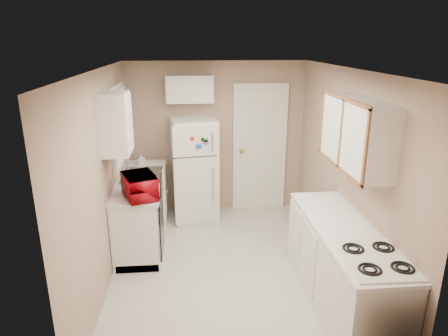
{
  "coord_description": "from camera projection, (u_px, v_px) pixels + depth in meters",
  "views": [
    {
      "loc": [
        -0.43,
        -4.29,
        2.7
      ],
      "look_at": [
        0.0,
        0.5,
        1.15
      ],
      "focal_mm": 32.0,
      "sensor_mm": 36.0,
      "label": 1
    }
  ],
  "objects": [
    {
      "name": "floor",
      "position": [
        228.0,
        269.0,
        4.93
      ],
      "size": [
        3.8,
        3.8,
        0.0
      ],
      "primitive_type": "plane",
      "color": "beige",
      "rests_on": "ground"
    },
    {
      "name": "ceiling",
      "position": [
        228.0,
        70.0,
        4.19
      ],
      "size": [
        3.8,
        3.8,
        0.0
      ],
      "primitive_type": "plane",
      "color": "white",
      "rests_on": "floor"
    },
    {
      "name": "wall_left",
      "position": [
        103.0,
        181.0,
        4.44
      ],
      "size": [
        3.8,
        3.8,
        0.0
      ],
      "primitive_type": "plane",
      "color": "tan",
      "rests_on": "floor"
    },
    {
      "name": "wall_right",
      "position": [
        346.0,
        174.0,
        4.68
      ],
      "size": [
        3.8,
        3.8,
        0.0
      ],
      "primitive_type": "plane",
      "color": "tan",
      "rests_on": "floor"
    },
    {
      "name": "wall_back",
      "position": [
        216.0,
        138.0,
        6.36
      ],
      "size": [
        2.8,
        2.8,
        0.0
      ],
      "primitive_type": "plane",
      "color": "tan",
      "rests_on": "floor"
    },
    {
      "name": "wall_front",
      "position": [
        255.0,
        267.0,
        2.76
      ],
      "size": [
        2.8,
        2.8,
        0.0
      ],
      "primitive_type": "plane",
      "color": "tan",
      "rests_on": "floor"
    },
    {
      "name": "left_counter",
      "position": [
        143.0,
        209.0,
        5.55
      ],
      "size": [
        0.6,
        1.8,
        0.9
      ],
      "primitive_type": "cube",
      "color": "silver",
      "rests_on": "floor"
    },
    {
      "name": "dishwasher",
      "position": [
        161.0,
        225.0,
        4.99
      ],
      "size": [
        0.03,
        0.58,
        0.72
      ],
      "primitive_type": "cube",
      "color": "black",
      "rests_on": "floor"
    },
    {
      "name": "sink",
      "position": [
        142.0,
        178.0,
        5.57
      ],
      "size": [
        0.54,
        0.74,
        0.16
      ],
      "primitive_type": "cube",
      "color": "gray",
      "rests_on": "left_counter"
    },
    {
      "name": "microwave",
      "position": [
        140.0,
        185.0,
        4.73
      ],
      "size": [
        0.58,
        0.45,
        0.34
      ],
      "primitive_type": "imported",
      "rotation": [
        0.0,
        0.0,
        1.94
      ],
      "color": "#9D020C",
      "rests_on": "left_counter"
    },
    {
      "name": "soap_bottle",
      "position": [
        141.0,
        159.0,
        5.95
      ],
      "size": [
        0.1,
        0.1,
        0.17
      ],
      "primitive_type": "imported",
      "rotation": [
        0.0,
        0.0,
        -0.39
      ],
      "color": "silver",
      "rests_on": "left_counter"
    },
    {
      "name": "window_blinds",
      "position": [
        119.0,
        126.0,
        5.32
      ],
      "size": [
        0.1,
        0.98,
        1.08
      ],
      "primitive_type": "cube",
      "color": "silver",
      "rests_on": "wall_left"
    },
    {
      "name": "upper_cabinet_left",
      "position": [
        116.0,
        124.0,
        4.48
      ],
      "size": [
        0.3,
        0.45,
        0.7
      ],
      "primitive_type": "cube",
      "color": "silver",
      "rests_on": "wall_left"
    },
    {
      "name": "refrigerator",
      "position": [
        194.0,
        170.0,
        6.14
      ],
      "size": [
        0.73,
        0.72,
        1.59
      ],
      "primitive_type": "cube",
      "rotation": [
        0.0,
        0.0,
        0.14
      ],
      "color": "silver",
      "rests_on": "floor"
    },
    {
      "name": "cabinet_over_fridge",
      "position": [
        190.0,
        89.0,
        5.94
      ],
      "size": [
        0.7,
        0.3,
        0.4
      ],
      "primitive_type": "cube",
      "color": "silver",
      "rests_on": "wall_back"
    },
    {
      "name": "interior_door",
      "position": [
        260.0,
        149.0,
        6.44
      ],
      "size": [
        0.86,
        0.06,
        2.08
      ],
      "primitive_type": "cube",
      "color": "silver",
      "rests_on": "floor"
    },
    {
      "name": "right_counter",
      "position": [
        341.0,
        268.0,
        4.13
      ],
      "size": [
        0.6,
        2.0,
        0.9
      ],
      "primitive_type": "cube",
      "color": "silver",
      "rests_on": "floor"
    },
    {
      "name": "stove",
      "position": [
        370.0,
        306.0,
        3.57
      ],
      "size": [
        0.6,
        0.73,
        0.87
      ],
      "primitive_type": "cube",
      "rotation": [
        0.0,
        0.0,
        -0.03
      ],
      "color": "silver",
      "rests_on": "floor"
    },
    {
      "name": "upper_cabinet_right",
      "position": [
        357.0,
        134.0,
        4.01
      ],
      "size": [
        0.3,
        1.2,
        0.7
      ],
      "primitive_type": "cube",
      "color": "silver",
      "rests_on": "wall_right"
    }
  ]
}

